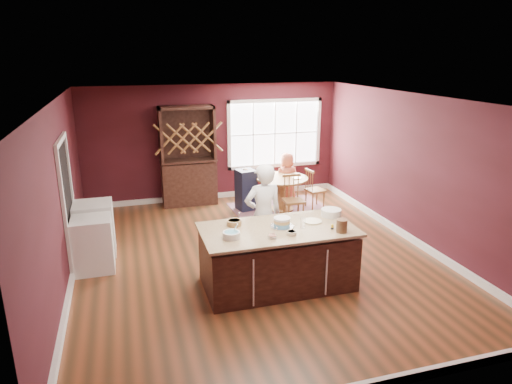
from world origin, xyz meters
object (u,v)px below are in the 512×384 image
(dining_table, at_px, (282,187))
(hutch, at_px, (188,156))
(chair_east, at_px, (315,188))
(seated_woman, at_px, (287,178))
(baker, at_px, (263,216))
(toddler, at_px, (245,174))
(kitchen_island, at_px, (277,258))
(layer_cake, at_px, (282,222))
(chair_north, at_px, (282,180))
(chair_south, at_px, (294,199))
(washer, at_px, (93,244))
(dryer, at_px, (95,229))
(high_chair, at_px, (246,189))

(dining_table, bearing_deg, hutch, 151.55)
(chair_east, relative_size, seated_woman, 0.77)
(baker, xyz_separation_m, toddler, (0.47, 2.86, -0.05))
(kitchen_island, distance_m, layer_cake, 0.56)
(chair_north, bearing_deg, toddler, 5.33)
(chair_south, height_order, washer, chair_south)
(layer_cake, bearing_deg, kitchen_island, -152.01)
(chair_north, bearing_deg, chair_south, 61.45)
(baker, relative_size, dryer, 1.86)
(kitchen_island, bearing_deg, washer, 153.76)
(washer, bearing_deg, toddler, 35.76)
(chair_east, relative_size, chair_north, 0.99)
(baker, xyz_separation_m, high_chair, (0.47, 2.77, -0.39))
(baker, bearing_deg, dryer, -28.56)
(layer_cake, bearing_deg, dining_table, 70.34)
(high_chair, distance_m, toddler, 0.35)
(chair_north, height_order, washer, chair_north)
(chair_north, bearing_deg, high_chair, 9.37)
(hutch, bearing_deg, kitchen_island, -80.82)
(dining_table, bearing_deg, washer, -153.84)
(chair_east, distance_m, chair_north, 0.98)
(chair_north, xyz_separation_m, hutch, (-2.20, 0.24, 0.67))
(seated_woman, distance_m, dryer, 4.51)
(chair_north, relative_size, high_chair, 0.97)
(toddler, xyz_separation_m, washer, (-3.14, -2.26, -0.37))
(dining_table, bearing_deg, toddler, 154.98)
(layer_cake, height_order, chair_east, layer_cake)
(kitchen_island, xyz_separation_m, chair_east, (1.99, 3.16, 0.02))
(kitchen_island, bearing_deg, seated_woman, 67.85)
(seated_woman, bearing_deg, washer, 27.03)
(kitchen_island, bearing_deg, baker, 90.24)
(chair_east, bearing_deg, hutch, 59.34)
(dining_table, xyz_separation_m, layer_cake, (-1.14, -3.18, 0.46))
(kitchen_island, xyz_separation_m, chair_north, (1.51, 4.02, 0.02))
(chair_north, height_order, seated_woman, seated_woman)
(chair_south, distance_m, chair_north, 1.56)
(baker, xyz_separation_m, seated_woman, (1.50, 2.95, -0.27))
(seated_woman, distance_m, high_chair, 1.05)
(seated_woman, distance_m, washer, 4.79)
(dryer, bearing_deg, layer_cake, -34.87)
(high_chair, distance_m, dryer, 3.49)
(kitchen_island, height_order, layer_cake, layer_cake)
(kitchen_island, bearing_deg, high_chair, 82.44)
(chair_east, height_order, washer, chair_east)
(layer_cake, distance_m, chair_north, 4.26)
(chair_south, distance_m, hutch, 2.68)
(dining_table, xyz_separation_m, hutch, (-1.90, 1.03, 0.59))
(high_chair, xyz_separation_m, hutch, (-1.15, 0.77, 0.65))
(dining_table, distance_m, chair_south, 0.74)
(kitchen_island, distance_m, chair_north, 4.29)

